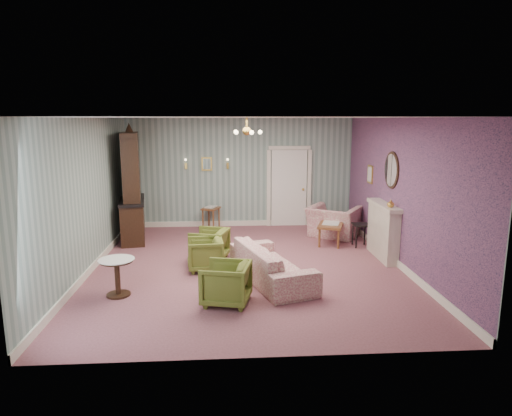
{
  "coord_description": "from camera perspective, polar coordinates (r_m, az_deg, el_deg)",
  "views": [
    {
      "loc": [
        -0.41,
        -8.57,
        2.88
      ],
      "look_at": [
        0.2,
        0.4,
        1.1
      ],
      "focal_mm": 31.78,
      "sensor_mm": 36.0,
      "label": 1
    }
  ],
  "objects": [
    {
      "name": "side_table_black",
      "position": [
        10.61,
        13.03,
        -3.36
      ],
      "size": [
        0.36,
        0.36,
        0.53
      ],
      "primitive_type": null,
      "rotation": [
        0.0,
        0.0,
        0.01
      ],
      "color": "black",
      "rests_on": "floor"
    },
    {
      "name": "burgundy_cushion",
      "position": [
        11.19,
        9.68,
        -1.36
      ],
      "size": [
        0.41,
        0.28,
        0.39
      ],
      "primitive_type": "cube",
      "rotation": [
        0.17,
        0.0,
        -0.35
      ],
      "color": "maroon",
      "rests_on": "wingback_chair"
    },
    {
      "name": "sofa_chintz",
      "position": [
        8.19,
        1.98,
        -6.2
      ],
      "size": [
        1.28,
        2.3,
        0.86
      ],
      "primitive_type": "imported",
      "rotation": [
        0.0,
        0.0,
        1.88
      ],
      "color": "#9E4056",
      "rests_on": "floor"
    },
    {
      "name": "coffee_table",
      "position": [
        10.75,
        9.38,
        -3.15
      ],
      "size": [
        0.81,
        1.08,
        0.49
      ],
      "primitive_type": null,
      "rotation": [
        0.0,
        0.0,
        -0.33
      ],
      "color": "brown",
      "rests_on": "floor"
    },
    {
      "name": "nesting_table",
      "position": [
        12.01,
        -5.68,
        -1.19
      ],
      "size": [
        0.54,
        0.59,
        0.64
      ],
      "primitive_type": null,
      "rotation": [
        0.0,
        0.0,
        -0.38
      ],
      "color": "brown",
      "rests_on": "floor"
    },
    {
      "name": "framed_print",
      "position": [
        10.94,
        14.18,
        4.13
      ],
      "size": [
        0.04,
        0.34,
        0.42
      ],
      "primitive_type": null,
      "color": "gold",
      "rests_on": "wall_right"
    },
    {
      "name": "gilt_mirror_back",
      "position": [
        12.1,
        -6.21,
        5.53
      ],
      "size": [
        0.28,
        0.06,
        0.36
      ],
      "primitive_type": null,
      "color": "gold",
      "rests_on": "wall_back"
    },
    {
      "name": "dresser",
      "position": [
        11.16,
        -15.45,
        2.96
      ],
      "size": [
        0.83,
        1.7,
        2.72
      ],
      "primitive_type": null,
      "rotation": [
        0.0,
        0.0,
        0.17
      ],
      "color": "black",
      "rests_on": "floor"
    },
    {
      "name": "wall_back",
      "position": [
        12.16,
        -1.93,
        4.43
      ],
      "size": [
        6.0,
        0.0,
        6.0
      ],
      "primitive_type": "plane",
      "rotation": [
        1.57,
        0.0,
        0.0
      ],
      "color": "slate",
      "rests_on": "ground"
    },
    {
      "name": "wingback_chair",
      "position": [
        11.34,
        9.75,
        -1.06
      ],
      "size": [
        1.38,
        1.27,
        1.01
      ],
      "primitive_type": "imported",
      "rotation": [
        0.0,
        0.0,
        2.55
      ],
      "color": "#9E4056",
      "rests_on": "floor"
    },
    {
      "name": "oval_mirror",
      "position": [
        9.64,
        16.65,
        4.59
      ],
      "size": [
        0.04,
        0.76,
        0.84
      ],
      "primitive_type": null,
      "color": "white",
      "rests_on": "wall_right"
    },
    {
      "name": "chandelier",
      "position": [
        8.59,
        -1.17,
        9.52
      ],
      "size": [
        0.56,
        0.56,
        0.36
      ],
      "primitive_type": null,
      "color": "gold",
      "rests_on": "ceiling"
    },
    {
      "name": "door",
      "position": [
        12.29,
        4.16,
        2.74
      ],
      "size": [
        1.12,
        0.12,
        2.16
      ],
      "primitive_type": null,
      "color": "white",
      "rests_on": "floor"
    },
    {
      "name": "pedestal_table",
      "position": [
        7.86,
        -17.04,
        -8.34
      ],
      "size": [
        0.64,
        0.64,
        0.64
      ],
      "primitive_type": null,
      "rotation": [
        0.0,
        0.0,
        -0.11
      ],
      "color": "black",
      "rests_on": "floor"
    },
    {
      "name": "olive_chair_a",
      "position": [
        7.23,
        -3.81,
        -9.19
      ],
      "size": [
        0.81,
        0.84,
        0.73
      ],
      "primitive_type": "imported",
      "rotation": [
        0.0,
        0.0,
        -1.8
      ],
      "color": "#5D6623",
      "rests_on": "floor"
    },
    {
      "name": "mantel_vase",
      "position": [
        9.31,
        16.6,
        0.54
      ],
      "size": [
        0.15,
        0.15,
        0.15
      ],
      "primitive_type": "imported",
      "color": "gold",
      "rests_on": "fireplace"
    },
    {
      "name": "wall_right_floral",
      "position": [
        9.33,
        17.51,
        1.86
      ],
      "size": [
        0.0,
        7.0,
        7.0
      ],
      "primitive_type": "plane",
      "rotation": [
        1.57,
        0.0,
        -1.57
      ],
      "color": "#B35983",
      "rests_on": "ground"
    },
    {
      "name": "floor",
      "position": [
        9.05,
        -1.1,
        -7.36
      ],
      "size": [
        7.0,
        7.0,
        0.0
      ],
      "primitive_type": "plane",
      "color": "#8C515C",
      "rests_on": "ground"
    },
    {
      "name": "sconce_right",
      "position": [
        12.07,
        -3.6,
        5.56
      ],
      "size": [
        0.16,
        0.12,
        0.3
      ],
      "primitive_type": null,
      "color": "gold",
      "rests_on": "wall_back"
    },
    {
      "name": "olive_chair_c",
      "position": [
        9.44,
        -5.88,
        -4.36
      ],
      "size": [
        0.82,
        0.85,
        0.71
      ],
      "primitive_type": "imported",
      "rotation": [
        0.0,
        0.0,
        -1.87
      ],
      "color": "#5D6623",
      "rests_on": "floor"
    },
    {
      "name": "wall_front",
      "position": [
        5.29,
        0.69,
        -4.49
      ],
      "size": [
        6.0,
        0.0,
        6.0
      ],
      "primitive_type": "plane",
      "rotation": [
        -1.57,
        0.0,
        0.0
      ],
      "color": "slate",
      "rests_on": "ground"
    },
    {
      "name": "ceiling",
      "position": [
        8.58,
        -1.17,
        11.33
      ],
      "size": [
        7.0,
        7.0,
        0.0
      ],
      "primitive_type": "plane",
      "rotation": [
        3.14,
        0.0,
        0.0
      ],
      "color": "white",
      "rests_on": "ground"
    },
    {
      "name": "sconce_left",
      "position": [
        12.12,
        -8.83,
        5.47
      ],
      "size": [
        0.16,
        0.12,
        0.3
      ],
      "primitive_type": null,
      "color": "gold",
      "rests_on": "wall_back"
    },
    {
      "name": "fireplace",
      "position": [
        9.82,
        15.69,
        -2.77
      ],
      "size": [
        0.3,
        1.4,
        1.16
      ],
      "primitive_type": null,
      "color": "beige",
      "rests_on": "floor"
    },
    {
      "name": "olive_chair_b",
      "position": [
        8.83,
        -6.43,
        -5.61
      ],
      "size": [
        0.67,
        0.71,
        0.68
      ],
      "primitive_type": "imported",
      "rotation": [
        0.0,
        0.0,
        -1.49
      ],
      "color": "#5D6623",
      "rests_on": "floor"
    },
    {
      "name": "wall_right",
      "position": [
        9.34,
        17.6,
        1.86
      ],
      "size": [
        0.0,
        7.0,
        7.0
      ],
      "primitive_type": "plane",
      "rotation": [
        1.57,
        0.0,
        -1.57
      ],
      "color": "slate",
      "rests_on": "ground"
    },
    {
      "name": "wall_left",
      "position": [
        9.07,
        -20.43,
        1.42
      ],
      "size": [
        0.0,
        7.0,
        7.0
      ],
      "primitive_type": "plane",
      "rotation": [
        1.57,
        0.0,
        1.57
      ],
      "color": "slate",
      "rests_on": "ground"
    }
  ]
}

